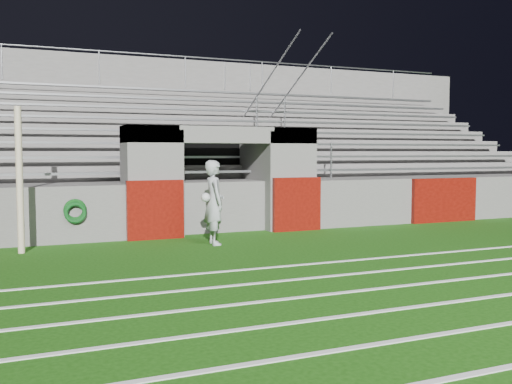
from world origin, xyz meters
name	(u,v)px	position (x,y,z in m)	size (l,w,h in m)	color
ground	(283,255)	(0.00, 0.00, 0.00)	(90.00, 90.00, 0.00)	#17480C
field_post	(20,180)	(-4.64, 2.21, 1.43)	(0.13, 0.13, 2.87)	beige
field_markings	(476,328)	(0.00, -5.00, 0.01)	(28.00, 8.09, 0.01)	white
stadium_structure	(175,168)	(0.00, 7.97, 1.49)	(26.00, 8.48, 5.42)	#5A5856
goalkeeper_with_ball	(214,202)	(-0.80, 1.73, 0.91)	(0.56, 0.69, 1.81)	#A0A6A9
hose_coil	(75,211)	(-3.55, 2.93, 0.71)	(0.49, 0.14, 0.53)	#0E4613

